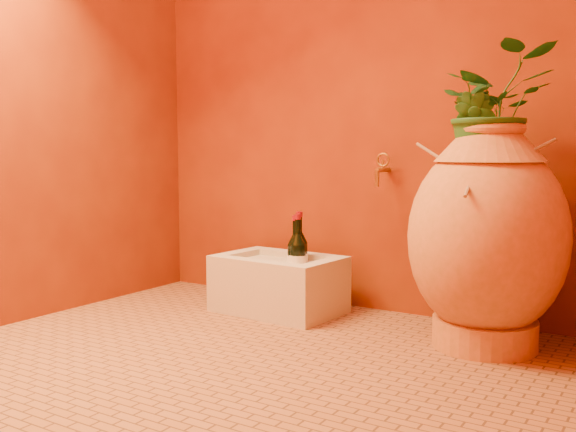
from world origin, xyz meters
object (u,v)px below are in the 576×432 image
Objects in this scene: wall_tap at (382,168)px; stone_basin at (279,285)px; wine_bottle_b at (298,258)px; wine_bottle_a at (295,258)px; amphora at (487,237)px; wine_bottle_c at (299,257)px.

stone_basin is at bearing -153.38° from wall_tap.
wine_bottle_b reaches higher than stone_basin.
wine_bottle_a is 0.61m from wall_tap.
amphora reaches higher than wine_bottle_a.
wall_tap is at bearing 155.35° from amphora.
amphora is 0.97m from wine_bottle_a.
wine_bottle_b is 0.60m from wall_tap.
wine_bottle_a is at bearing -152.25° from wall_tap.
wine_bottle_c is (0.01, 0.03, 0.01)m from wine_bottle_a.
wine_bottle_c is at bearing 32.98° from stone_basin.
wine_bottle_a is at bearing 175.62° from amphora.
wine_bottle_a is at bearing 20.96° from stone_basin.
wine_bottle_c reaches higher than stone_basin.
wine_bottle_c reaches higher than wine_bottle_a.
wall_tap is at bearing 24.99° from wine_bottle_c.
wall_tap reaches higher than wine_bottle_c.
stone_basin is 0.17m from wine_bottle_b.
amphora is at bearing -24.65° from wall_tap.
amphora is at bearing -2.38° from stone_basin.
wine_bottle_c is at bearing 73.62° from wine_bottle_a.
wall_tap is (0.45, 0.22, 0.58)m from stone_basin.
wine_bottle_b reaches higher than wine_bottle_a.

